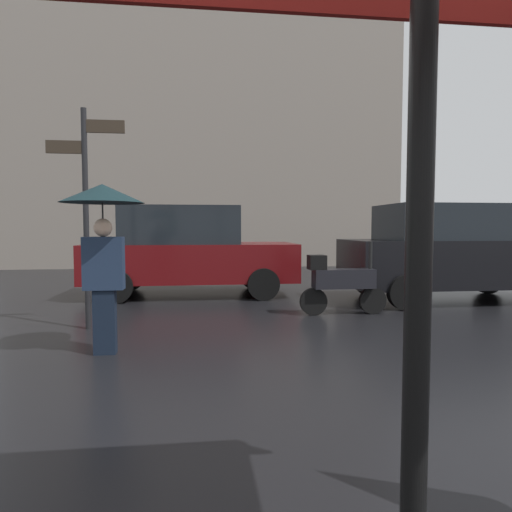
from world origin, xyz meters
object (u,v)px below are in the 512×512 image
object	(u,v)px
parked_scooter	(341,282)
parked_car_right	(449,252)
parked_car_left	(188,250)
street_signpost	(86,197)
pedestrian_with_umbrella	(103,222)

from	to	relation	value
parked_scooter	parked_car_right	xyz separation A→B (m)	(2.60, 1.14, 0.41)
parked_car_left	street_signpost	bearing A→B (deg)	-108.01
parked_scooter	street_signpost	distance (m)	4.22
pedestrian_with_umbrella	street_signpost	size ratio (longest dim) A/B	0.62
parked_car_right	pedestrian_with_umbrella	bearing A→B (deg)	25.43
pedestrian_with_umbrella	parked_scooter	bearing A→B (deg)	145.09
parked_car_left	parked_car_right	world-z (taller)	parked_car_left
pedestrian_with_umbrella	parked_car_right	size ratio (longest dim) A/B	0.46
parked_car_right	parked_car_left	bearing A→B (deg)	-17.14
parked_car_right	street_signpost	bearing A→B (deg)	13.06
pedestrian_with_umbrella	parked_car_right	world-z (taller)	pedestrian_with_umbrella
parked_scooter	parked_car_right	distance (m)	2.86
pedestrian_with_umbrella	parked_scooter	size ratio (longest dim) A/B	1.32
parked_car_right	street_signpost	distance (m)	6.84
parked_car_left	street_signpost	size ratio (longest dim) A/B	1.41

